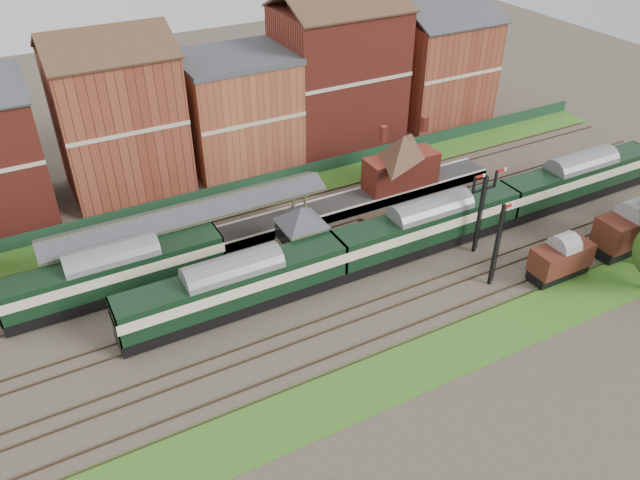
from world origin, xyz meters
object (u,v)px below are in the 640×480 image
semaphore_bracket (481,208)px  signal_box (302,235)px  dmu_train (429,225)px  platform_railcar (115,273)px  goods_van_a (561,259)px

semaphore_bracket → signal_box: bearing=159.1°
signal_box → dmu_train: (11.40, -3.25, -0.63)m
semaphore_bracket → dmu_train: semaphore_bracket is taller
dmu_train → platform_railcar: dmu_train is taller
semaphore_bracket → goods_van_a: 8.04m
platform_railcar → goods_van_a: size_ratio=3.30×
dmu_train → goods_van_a: (7.52, -9.00, -0.65)m
signal_box → semaphore_bracket: bearing=-20.9°
semaphore_bracket → goods_van_a: size_ratio=1.48×
signal_box → semaphore_bracket: semaphore_bracket is taller
semaphore_bracket → platform_railcar: size_ratio=0.45×
signal_box → platform_railcar: size_ratio=0.33×
dmu_train → platform_railcar: bearing=166.5°
semaphore_bracket → platform_railcar: semaphore_bracket is taller
platform_railcar → goods_van_a: 37.85m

